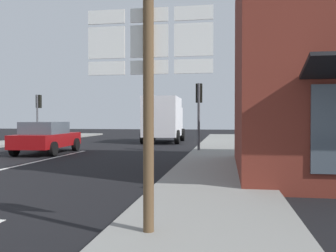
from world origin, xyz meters
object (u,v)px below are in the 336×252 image
Objects in this scene: traffic_light_far_left at (38,107)px; route_sign_post at (149,88)px; sedan_far at (47,137)px; traffic_light_near_right at (199,102)px; delivery_truck at (164,118)px.

route_sign_post is at bearing -57.35° from traffic_light_far_left.
sedan_far is 7.34m from traffic_light_near_right.
route_sign_post is at bearing -80.59° from delivery_truck.
delivery_truck is 19.84m from route_sign_post.
traffic_light_near_right is 12.87m from traffic_light_far_left.
route_sign_post reaches higher than delivery_truck.
delivery_truck reaches higher than sedan_far.
traffic_light_near_right reaches higher than sedan_far.
route_sign_post is at bearing -56.58° from sedan_far.
route_sign_post is (7.29, -11.05, 1.24)m from sedan_far.
sedan_far is at bearing -115.40° from delivery_truck.
route_sign_post is 0.97× the size of traffic_light_near_right.
traffic_light_near_right is at bearing 11.86° from sedan_far.
delivery_truck is at bearing 8.05° from traffic_light_far_left.
traffic_light_near_right is (-0.30, 12.51, 0.43)m from route_sign_post.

